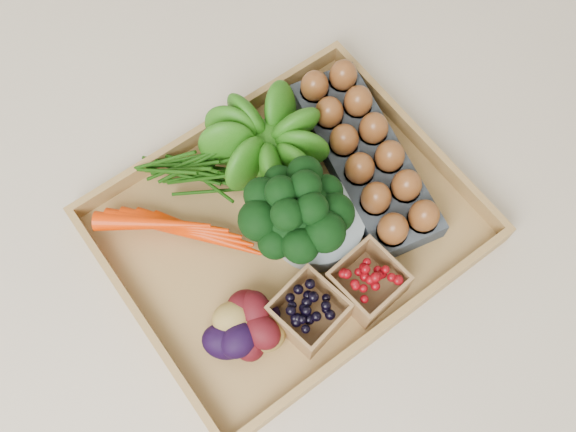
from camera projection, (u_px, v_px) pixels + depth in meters
ground at (288, 231)px, 1.05m from camera, size 4.00×4.00×0.00m
tray at (288, 229)px, 1.04m from camera, size 0.55×0.45×0.01m
carrots at (181, 228)px, 1.01m from camera, size 0.20×0.15×0.05m
lettuce at (267, 140)px, 1.02m from camera, size 0.14×0.14×0.14m
broccoli at (296, 225)px, 0.96m from camera, size 0.16×0.16×0.13m
cherry_bowl at (317, 224)px, 1.01m from camera, size 0.15×0.15×0.04m
egg_carton at (364, 158)px, 1.06m from camera, size 0.19×0.36×0.04m
potatoes at (247, 324)px, 0.92m from camera, size 0.16×0.16×0.09m
punnet_blackberry at (309, 312)px, 0.94m from camera, size 0.11×0.11×0.06m
punnet_raspberry at (367, 282)px, 0.96m from camera, size 0.10×0.10×0.06m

